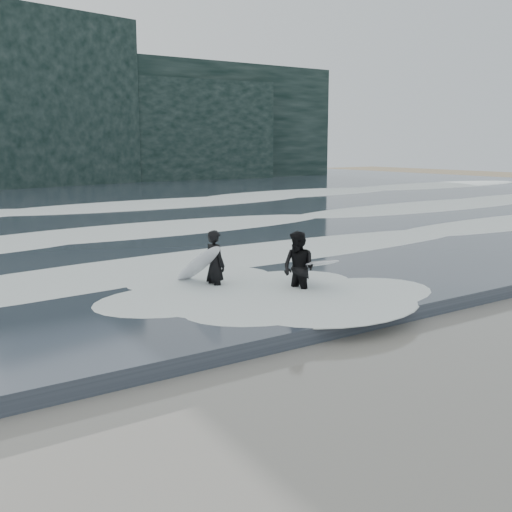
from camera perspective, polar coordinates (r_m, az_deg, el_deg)
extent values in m
plane|color=olive|center=(8.66, 15.95, -13.23)|extent=(120.00, 120.00, 0.00)
ellipsoid|color=white|center=(15.54, -10.74, -1.12)|extent=(60.00, 3.20, 0.20)
ellipsoid|color=white|center=(22.01, -18.41, 1.86)|extent=(60.00, 4.00, 0.24)
imported|color=black|center=(13.87, -3.67, -0.79)|extent=(0.44, 0.60, 1.52)
ellipsoid|color=white|center=(13.71, -5.20, -0.81)|extent=(0.66, 1.84, 1.15)
imported|color=black|center=(13.35, 3.81, -1.14)|extent=(0.74, 0.86, 1.56)
ellipsoid|color=white|center=(13.61, 5.18, -0.70)|extent=(0.93, 2.01, 0.55)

